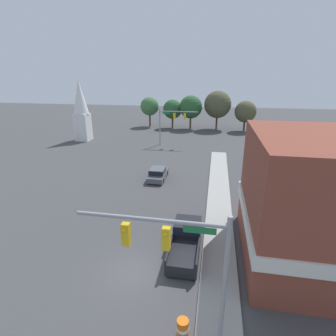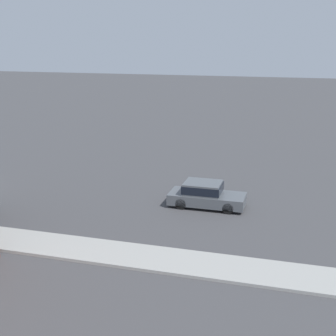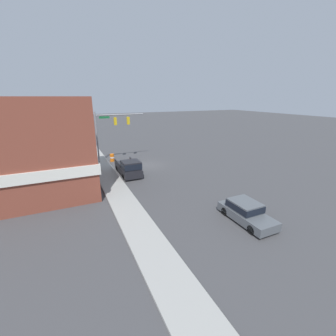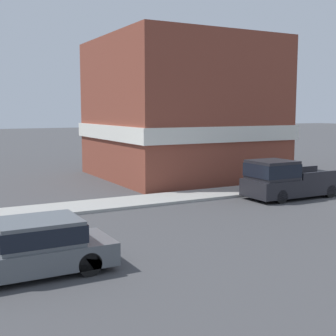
{
  "view_description": "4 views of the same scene",
  "coord_description": "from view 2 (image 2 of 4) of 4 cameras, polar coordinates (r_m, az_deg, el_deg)",
  "views": [
    {
      "loc": [
        4.91,
        -13.53,
        12.36
      ],
      "look_at": [
        0.1,
        12.75,
        2.93
      ],
      "focal_mm": 28.0,
      "sensor_mm": 36.0,
      "label": 1
    },
    {
      "loc": [
        24.29,
        21.68,
        9.86
      ],
      "look_at": [
        0.21,
        14.81,
        2.84
      ],
      "focal_mm": 50.0,
      "sensor_mm": 36.0,
      "label": 2
    },
    {
      "loc": [
        9.65,
        27.67,
        8.96
      ],
      "look_at": [
        1.05,
        9.05,
        2.39
      ],
      "focal_mm": 24.0,
      "sensor_mm": 36.0,
      "label": 3
    },
    {
      "loc": [
        -14.44,
        19.12,
        4.44
      ],
      "look_at": [
        -0.2,
        11.48,
        2.43
      ],
      "focal_mm": 50.0,
      "sensor_mm": 36.0,
      "label": 4
    }
  ],
  "objects": [
    {
      "name": "car_lead",
      "position": [
        28.19,
        4.56,
        -3.18
      ],
      "size": [
        1.93,
        4.54,
        1.51
      ],
      "color": "black",
      "rests_on": "ground"
    }
  ]
}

